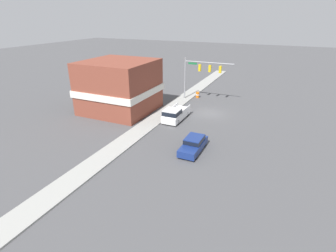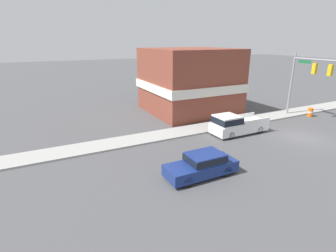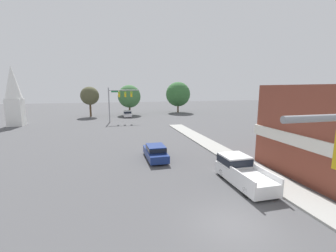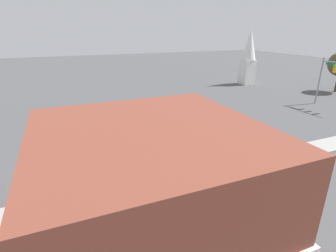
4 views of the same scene
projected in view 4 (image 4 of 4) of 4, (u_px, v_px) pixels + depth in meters
name	position (u px, v px, depth m)	size (l,w,h in m)	color
ground_plane	(58.00, 167.00, 21.70)	(200.00, 200.00, 0.00)	#4C4C4F
sidewalk_curb	(60.00, 207.00, 16.75)	(2.40, 60.00, 0.14)	#9E9E99
far_signal_assembly	(335.00, 73.00, 36.71)	(6.18, 0.49, 6.88)	gray
car_lead	(175.00, 132.00, 27.02)	(1.76, 4.50, 1.43)	black
pickup_truck_parked	(120.00, 165.00, 20.19)	(2.02, 5.22, 1.80)	black
corner_brick_building	(152.00, 203.00, 11.63)	(9.42, 9.37, 7.08)	brown
church_steeple	(249.00, 56.00, 52.48)	(2.78, 2.78, 10.89)	white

